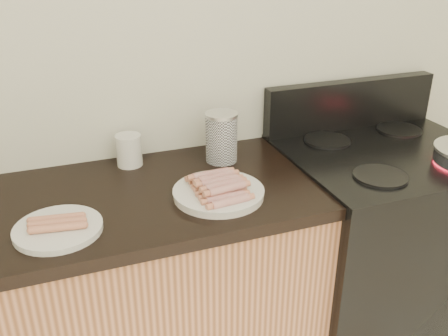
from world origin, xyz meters
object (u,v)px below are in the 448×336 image
object	(u,v)px
stove	(375,253)
mug	(129,150)
main_plate	(219,194)
side_plate	(58,229)
canister	(221,137)

from	to	relation	value
stove	mug	xyz separation A→B (m)	(-0.93, 0.24, 0.50)
main_plate	mug	size ratio (longest dim) A/B	2.51
main_plate	side_plate	size ratio (longest dim) A/B	1.16
side_plate	canister	size ratio (longest dim) A/B	1.35
stove	canister	world-z (taller)	canister
main_plate	mug	world-z (taller)	mug
stove	mug	size ratio (longest dim) A/B	8.08
stove	mug	distance (m)	1.08
canister	mug	world-z (taller)	canister
main_plate	canister	xyz separation A→B (m)	(0.10, 0.26, 0.08)
main_plate	mug	distance (m)	0.40
stove	main_plate	size ratio (longest dim) A/B	3.22
side_plate	mug	size ratio (longest dim) A/B	2.16
side_plate	canister	xyz separation A→B (m)	(0.59, 0.30, 0.08)
main_plate	canister	size ratio (longest dim) A/B	1.57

